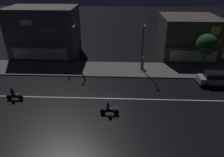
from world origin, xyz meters
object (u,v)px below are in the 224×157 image
Objects in this scene: motorcycle_following at (109,109)px; parked_car_near_kerb at (216,78)px; traffic_cone at (69,77)px; pedestrian_on_sidewalk at (143,63)px; motorcycle_lead at (14,95)px; streetlamp_mid at (143,43)px; streetlamp_west at (77,42)px.

parked_car_near_kerb is at bearing -153.48° from motorcycle_following.
traffic_cone is (-18.71, 0.77, -0.59)m from parked_car_near_kerb.
traffic_cone is at bearing -54.09° from motorcycle_following.
motorcycle_lead is at bearing -173.72° from pedestrian_on_sidewalk.
traffic_cone is at bearing -164.14° from streetlamp_mid.
motorcycle_following is (-12.97, -6.82, -0.24)m from parked_car_near_kerb.
pedestrian_on_sidewalk is 0.44× the size of parked_car_near_kerb.
motorcycle_lead is at bearing -132.66° from traffic_cone.
streetlamp_mid is at bearing -21.64° from parked_car_near_kerb.
pedestrian_on_sidewalk is 0.99× the size of motorcycle_following.
motorcycle_lead reaches higher than traffic_cone.
traffic_cone is (-9.77, -2.78, -3.87)m from streetlamp_mid.
pedestrian_on_sidewalk is at bearing -0.16° from streetlamp_west.
streetlamp_mid reaches higher than streetlamp_west.
pedestrian_on_sidewalk reaches higher than motorcycle_lead.
parked_car_near_kerb is 7.82× the size of traffic_cone.
streetlamp_west is 3.40× the size of pedestrian_on_sidewalk.
parked_car_near_kerb is (18.08, -4.32, -3.09)m from streetlamp_west.
streetlamp_mid is 3.55× the size of motorcycle_following.
parked_car_near_kerb reaches higher than motorcycle_following.
traffic_cone is at bearing 175.01° from pedestrian_on_sidewalk.
streetlamp_west reaches higher than pedestrian_on_sidewalk.
motorcycle_following reaches higher than traffic_cone.
motorcycle_following is 3.45× the size of traffic_cone.
motorcycle_lead is at bearing -151.11° from streetlamp_mid.
streetlamp_west is 1.49× the size of parked_car_near_kerb.
pedestrian_on_sidewalk is at bearing -146.46° from motorcycle_lead.
streetlamp_mid is 10.87m from traffic_cone.
motorcycle_lead is 10.89m from motorcycle_following.
streetlamp_mid is 3.58× the size of pedestrian_on_sidewalk.
streetlamp_west is 3.37× the size of motorcycle_following.
parked_car_near_kerb is (8.73, -4.30, -0.14)m from pedestrian_on_sidewalk.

